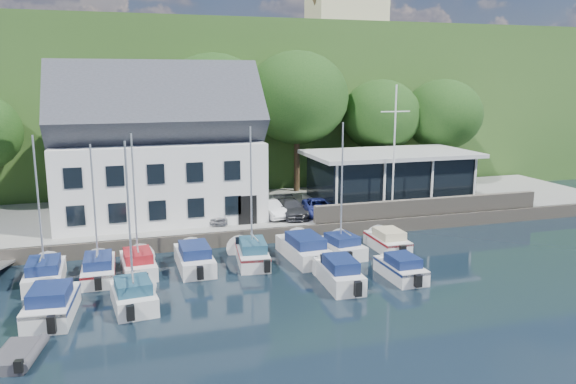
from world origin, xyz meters
name	(u,v)px	position (x,y,z in m)	size (l,w,h in m)	color
ground	(335,304)	(0.00, 0.00, 0.00)	(180.00, 180.00, 0.00)	black
quay	(252,213)	(0.00, 17.50, 0.50)	(60.00, 13.00, 1.00)	gray
quay_face	(275,235)	(0.00, 11.00, 0.50)	(60.00, 0.30, 1.00)	#6C6356
hillside	(183,98)	(0.00, 62.00, 8.00)	(160.00, 75.00, 16.00)	#2C4D1D
field_patch	(224,45)	(8.00, 70.00, 16.15)	(50.00, 30.00, 0.30)	#5C6E37
farmhouse	(346,11)	(22.00, 52.00, 20.10)	(10.40, 7.00, 8.20)	beige
harbor_building	(159,157)	(-7.00, 16.50, 5.35)	(14.40, 8.20, 8.70)	white
club_pavilion	(390,177)	(11.00, 16.00, 3.05)	(13.20, 7.20, 4.10)	black
seawall	(430,206)	(12.00, 11.40, 1.60)	(18.00, 0.50, 1.20)	#6C6356
car_silver	(220,214)	(-3.19, 13.74, 1.54)	(1.28, 3.17, 1.08)	#A4A5A9
car_white	(270,209)	(0.53, 13.99, 1.60)	(1.27, 3.66, 1.20)	silver
car_dgrey	(291,208)	(1.99, 13.77, 1.62)	(1.73, 4.26, 1.24)	#2F3035
car_blue	(318,207)	(4.07, 13.66, 1.62)	(1.42, 3.61, 1.23)	#2F3B92
flagpole	(394,151)	(9.23, 12.04, 5.70)	(2.26, 0.20, 9.41)	white
tree_1	(95,147)	(-11.43, 21.49, 5.63)	(6.78, 6.78, 9.26)	black
tree_2	(214,126)	(-1.92, 22.62, 6.96)	(8.72, 8.72, 11.92)	black
tree_3	(297,122)	(5.35, 22.74, 7.10)	(8.93, 8.93, 12.21)	black
tree_4	(380,134)	(13.16, 22.25, 5.89)	(7.15, 7.15, 9.78)	black
tree_5	(442,133)	(18.93, 21.32, 5.90)	(7.17, 7.17, 9.80)	black
boat_r1_0	(39,205)	(-13.87, 7.08, 4.34)	(2.05, 6.03, 8.68)	silver
boat_r1_1	(94,205)	(-11.13, 7.20, 4.17)	(1.86, 6.05, 8.34)	silver
boat_r1_2	(135,201)	(-9.01, 7.46, 4.16)	(1.90, 5.67, 8.31)	silver
boat_r1_3	(194,256)	(-5.86, 7.36, 0.75)	(2.05, 6.56, 1.49)	silver
boat_r1_4	(251,191)	(-2.43, 7.33, 4.41)	(1.87, 6.33, 8.81)	silver
boat_r1_5	(304,246)	(0.77, 7.14, 0.78)	(2.22, 7.14, 1.57)	silver
boat_r1_6	(342,189)	(3.19, 7.12, 4.20)	(2.00, 5.18, 8.41)	silver
boat_r1_7	(387,239)	(6.53, 7.37, 0.68)	(1.91, 5.29, 1.37)	silver
boat_r2_0	(51,301)	(-13.08, 2.36, 0.78)	(2.16, 5.78, 1.57)	silver
boat_r2_1	(129,218)	(-9.43, 2.49, 4.44)	(2.05, 5.11, 8.88)	silver
boat_r2_3	(339,271)	(1.15, 2.40, 0.78)	(1.82, 5.90, 1.57)	silver
boat_r2_4	(401,266)	(4.82, 2.38, 0.68)	(1.83, 5.02, 1.35)	silver
dinghy_1	(17,354)	(-13.95, -1.65, 0.33)	(1.67, 2.79, 0.65)	#38373C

